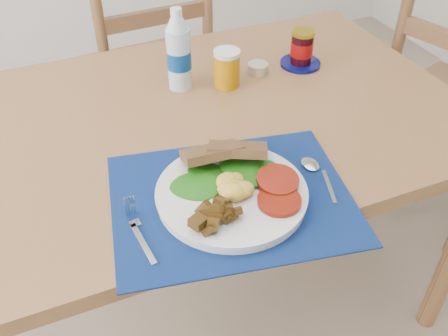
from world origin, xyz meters
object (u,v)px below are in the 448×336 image
at_px(water_bottle, 179,54).
at_px(jam_on_saucer, 302,50).
at_px(breakfast_plate, 230,192).
at_px(juice_glass, 227,69).
at_px(chair_far, 148,46).

distance_m(water_bottle, jam_on_saucer, 0.38).
xyz_separation_m(breakfast_plate, jam_on_saucer, (0.43, 0.46, 0.02)).
xyz_separation_m(breakfast_plate, juice_glass, (0.18, 0.44, 0.02)).
height_order(chair_far, jam_on_saucer, chair_far).
bearing_deg(water_bottle, chair_far, 84.39).
distance_m(juice_glass, jam_on_saucer, 0.25).
bearing_deg(breakfast_plate, water_bottle, 94.66).
xyz_separation_m(water_bottle, juice_glass, (0.12, -0.04, -0.05)).
xyz_separation_m(chair_far, juice_glass, (0.07, -0.61, 0.19)).
bearing_deg(jam_on_saucer, water_bottle, 177.39).
bearing_deg(chair_far, jam_on_saucer, 114.59).
relative_size(chair_far, juice_glass, 12.28).
bearing_deg(chair_far, juice_glass, 92.50).
bearing_deg(jam_on_saucer, chair_far, 118.19).
relative_size(chair_far, breakfast_plate, 3.93).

